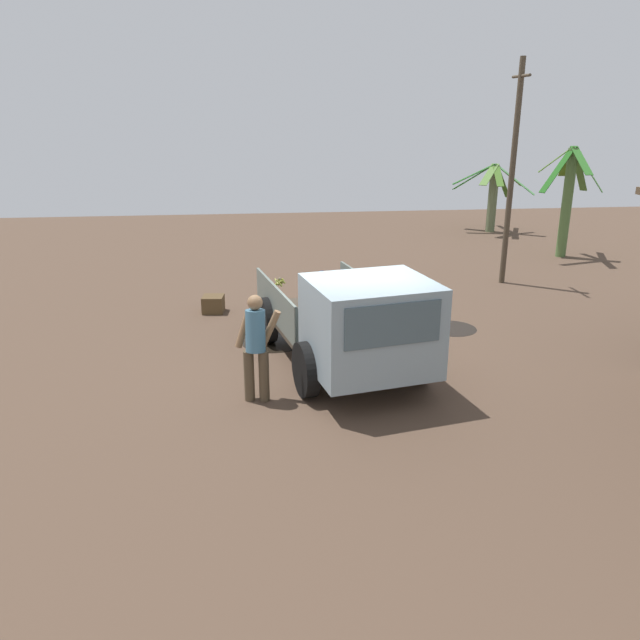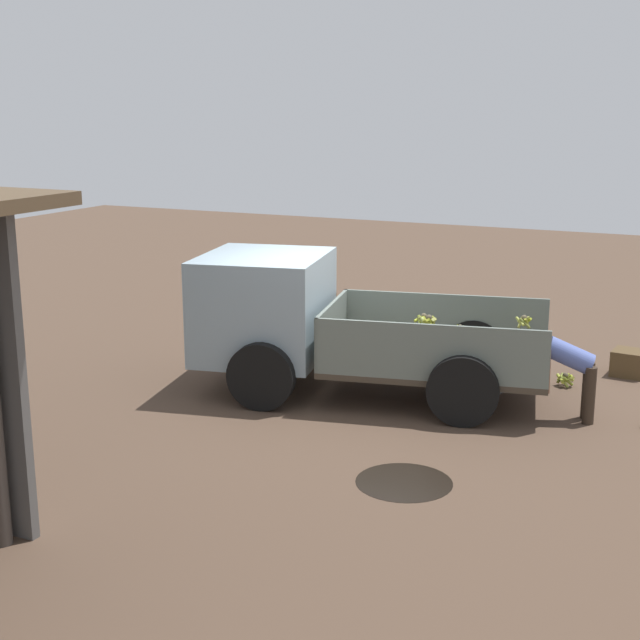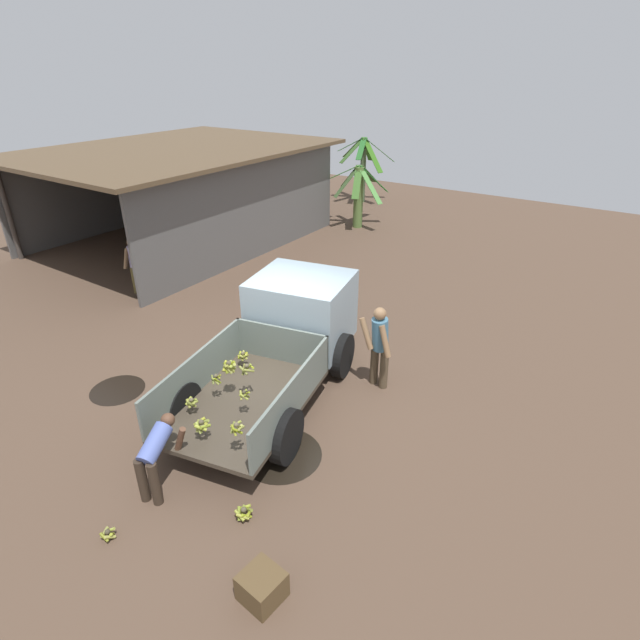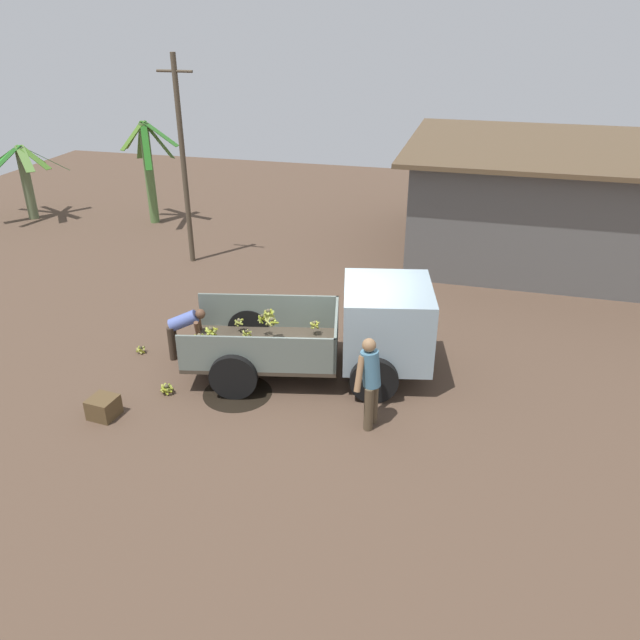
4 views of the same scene
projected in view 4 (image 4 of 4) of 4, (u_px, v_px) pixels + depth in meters
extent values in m
plane|color=#4F3B2E|center=(338.00, 371.00, 12.65)|extent=(36.00, 36.00, 0.00)
cylinder|color=black|center=(280.00, 309.00, 15.24)|extent=(1.04, 1.04, 0.01)
cylinder|color=black|center=(238.00, 393.00, 11.91)|extent=(1.32, 1.32, 0.01)
cube|color=#41372C|center=(264.00, 349.00, 12.45)|extent=(3.26, 2.45, 0.08)
cube|color=slate|center=(269.00, 311.00, 13.09)|extent=(2.89, 0.63, 0.73)
cube|color=slate|center=(256.00, 355.00, 11.44)|extent=(2.89, 0.63, 0.73)
cube|color=slate|center=(336.00, 333.00, 12.20)|extent=(0.43, 1.88, 0.73)
cube|color=#8DA2AD|center=(387.00, 321.00, 12.04)|extent=(2.00, 2.16, 1.44)
cube|color=#4C606B|center=(432.00, 309.00, 11.87)|extent=(0.33, 1.47, 0.63)
cylinder|color=black|center=(371.00, 330.00, 13.25)|extent=(0.93, 0.40, 0.90)
cylinder|color=black|center=(374.00, 380.00, 11.49)|extent=(0.93, 0.40, 0.90)
cylinder|color=black|center=(249.00, 328.00, 13.36)|extent=(0.93, 0.40, 0.90)
cylinder|color=black|center=(234.00, 376.00, 11.60)|extent=(0.93, 0.40, 0.90)
sphere|color=brown|center=(272.00, 319.00, 12.17)|extent=(0.08, 0.08, 0.08)
cylinder|color=olive|center=(268.00, 321.00, 12.21)|extent=(0.06, 0.20, 0.12)
cylinder|color=olive|center=(269.00, 323.00, 12.13)|extent=(0.19, 0.13, 0.12)
cylinder|color=#A3AE29|center=(274.00, 323.00, 12.13)|extent=(0.14, 0.19, 0.11)
cylinder|color=olive|center=(274.00, 323.00, 12.22)|extent=(0.12, 0.15, 0.18)
cylinder|color=olive|center=(272.00, 322.00, 12.25)|extent=(0.16, 0.09, 0.18)
sphere|color=brown|center=(262.00, 316.00, 12.66)|extent=(0.07, 0.07, 0.07)
cylinder|color=olive|center=(261.00, 320.00, 12.65)|extent=(0.13, 0.06, 0.15)
cylinder|color=olive|center=(263.00, 320.00, 12.64)|extent=(0.12, 0.13, 0.13)
cylinder|color=olive|center=(265.00, 319.00, 12.69)|extent=(0.07, 0.15, 0.14)
cylinder|color=olive|center=(263.00, 318.00, 12.72)|extent=(0.13, 0.04, 0.15)
cylinder|color=olive|center=(260.00, 318.00, 12.72)|extent=(0.11, 0.13, 0.14)
cylinder|color=#9AA044|center=(260.00, 319.00, 12.68)|extent=(0.09, 0.13, 0.15)
sphere|color=#4E4633|center=(268.00, 311.00, 12.40)|extent=(0.09, 0.09, 0.09)
cylinder|color=#9AA737|center=(269.00, 316.00, 12.38)|extent=(0.18, 0.11, 0.17)
cylinder|color=#A1A442|center=(271.00, 315.00, 12.39)|extent=(0.12, 0.19, 0.15)
cylinder|color=olive|center=(272.00, 314.00, 12.44)|extent=(0.12, 0.19, 0.16)
cylinder|color=#9CAC4D|center=(271.00, 313.00, 12.47)|extent=(0.18, 0.14, 0.16)
cylinder|color=#9E9F28|center=(268.00, 312.00, 12.49)|extent=(0.19, 0.12, 0.15)
cylinder|color=olive|center=(267.00, 314.00, 12.47)|extent=(0.13, 0.16, 0.18)
cylinder|color=olive|center=(266.00, 315.00, 12.43)|extent=(0.10, 0.16, 0.18)
cylinder|color=olive|center=(267.00, 316.00, 12.40)|extent=(0.16, 0.11, 0.18)
sphere|color=brown|center=(239.00, 320.00, 12.90)|extent=(0.07, 0.07, 0.07)
cylinder|color=#9CA333|center=(240.00, 321.00, 12.98)|extent=(0.16, 0.06, 0.11)
cylinder|color=olive|center=(237.00, 322.00, 12.96)|extent=(0.10, 0.15, 0.13)
cylinder|color=olive|center=(237.00, 323.00, 12.90)|extent=(0.14, 0.13, 0.13)
cylinder|color=#A1AA43|center=(239.00, 323.00, 12.87)|extent=(0.16, 0.11, 0.11)
cylinder|color=olive|center=(241.00, 323.00, 12.93)|extent=(0.07, 0.14, 0.14)
sphere|color=#413B2A|center=(247.00, 331.00, 12.08)|extent=(0.06, 0.06, 0.06)
cylinder|color=#A7B243|center=(244.00, 334.00, 12.09)|extent=(0.11, 0.13, 0.13)
cylinder|color=olive|center=(246.00, 335.00, 12.06)|extent=(0.14, 0.06, 0.14)
cylinder|color=olive|center=(249.00, 334.00, 12.08)|extent=(0.05, 0.15, 0.12)
cylinder|color=#919C39|center=(249.00, 333.00, 12.14)|extent=(0.14, 0.11, 0.12)
cylinder|color=#9A9B3D|center=(246.00, 333.00, 12.14)|extent=(0.12, 0.12, 0.13)
sphere|color=brown|center=(199.00, 335.00, 11.75)|extent=(0.08, 0.08, 0.08)
cylinder|color=olive|center=(200.00, 337.00, 11.83)|extent=(0.16, 0.08, 0.14)
cylinder|color=#979E2C|center=(198.00, 338.00, 11.81)|extent=(0.08, 0.14, 0.16)
cylinder|color=#919F20|center=(196.00, 339.00, 11.75)|extent=(0.14, 0.13, 0.14)
cylinder|color=#A9AB49|center=(199.00, 339.00, 11.71)|extent=(0.18, 0.09, 0.11)
cylinder|color=#AEB24F|center=(202.00, 339.00, 11.76)|extent=(0.07, 0.15, 0.16)
cylinder|color=#A6AF41|center=(203.00, 336.00, 11.81)|extent=(0.16, 0.14, 0.11)
sphere|color=brown|center=(315.00, 323.00, 12.79)|extent=(0.08, 0.08, 0.08)
cylinder|color=#9D9E20|center=(317.00, 325.00, 12.81)|extent=(0.08, 0.15, 0.13)
cylinder|color=#A0A345|center=(316.00, 323.00, 12.85)|extent=(0.17, 0.09, 0.09)
cylinder|color=olive|center=(314.00, 323.00, 12.86)|extent=(0.16, 0.11, 0.11)
cylinder|color=olive|center=(313.00, 325.00, 12.83)|extent=(0.07, 0.14, 0.15)
cylinder|color=#A7A949|center=(312.00, 326.00, 12.78)|extent=(0.14, 0.13, 0.12)
cylinder|color=olive|center=(314.00, 326.00, 12.75)|extent=(0.17, 0.08, 0.10)
cylinder|color=olive|center=(316.00, 326.00, 12.78)|extent=(0.12, 0.13, 0.14)
sphere|color=brown|center=(211.00, 329.00, 12.44)|extent=(0.08, 0.08, 0.08)
cylinder|color=#A1AA38|center=(207.00, 332.00, 12.44)|extent=(0.15, 0.19, 0.13)
cylinder|color=#8FA130|center=(210.00, 332.00, 12.39)|extent=(0.20, 0.06, 0.12)
cylinder|color=olive|center=(213.00, 333.00, 12.44)|extent=(0.13, 0.17, 0.17)
cylinder|color=olive|center=(215.00, 331.00, 12.47)|extent=(0.10, 0.19, 0.14)
cylinder|color=#9B9E2A|center=(214.00, 329.00, 12.52)|extent=(0.20, 0.13, 0.11)
cylinder|color=#9EA142|center=(211.00, 331.00, 12.52)|extent=(0.17, 0.12, 0.18)
cylinder|color=#A2AF49|center=(209.00, 332.00, 12.50)|extent=(0.09, 0.17, 0.17)
cube|color=#575554|center=(566.00, 178.00, 20.76)|extent=(8.95, 0.19, 3.06)
cube|color=#575554|center=(589.00, 239.00, 15.23)|extent=(8.95, 0.19, 3.06)
cube|color=brown|center=(586.00, 148.00, 17.28)|extent=(9.82, 7.40, 0.12)
cylinder|color=#3F3833|center=(436.00, 171.00, 21.56)|extent=(0.16, 0.16, 3.06)
cylinder|color=#3F3833|center=(415.00, 223.00, 16.37)|extent=(0.16, 0.16, 3.06)
cylinder|color=#4C4031|center=(184.00, 164.00, 16.89)|extent=(0.14, 0.14, 5.60)
cylinder|color=#4C4031|center=(174.00, 71.00, 15.84)|extent=(0.98, 0.07, 0.07)
cylinder|color=#5E6B48|center=(27.00, 183.00, 21.25)|extent=(0.33, 0.33, 2.45)
cube|color=#406822|center=(34.00, 157.00, 20.62)|extent=(1.20, 0.45, 0.70)
cube|color=#498648|center=(45.00, 158.00, 21.34)|extent=(1.05, 1.35, 1.05)
cube|color=#558627|center=(32.00, 154.00, 21.32)|extent=(0.22, 1.08, 0.82)
cube|color=#386322|center=(21.00, 162.00, 21.50)|extent=(1.05, 1.11, 1.36)
cube|color=#3E7733|center=(4.00, 156.00, 21.18)|extent=(1.65, 0.50, 0.85)
cube|color=#1B4E17|center=(3.00, 161.00, 20.22)|extent=(0.42, 1.54, 0.76)
cube|color=#527735|center=(25.00, 159.00, 20.40)|extent=(1.07, 0.98, 0.68)
cylinder|color=#54753E|center=(149.00, 174.00, 20.67)|extent=(0.31, 0.31, 3.30)
cube|color=#2B6523|center=(160.00, 134.00, 19.94)|extent=(1.16, 0.27, 0.75)
cube|color=#4A803E|center=(158.00, 140.00, 20.50)|extent=(0.73, 0.96, 1.32)
cube|color=#487133|center=(141.00, 140.00, 20.72)|extent=(0.99, 1.10, 1.42)
cube|color=#4D741F|center=(134.00, 135.00, 20.28)|extent=(0.88, 0.35, 0.96)
cube|color=#41661E|center=(133.00, 136.00, 19.76)|extent=(0.55, 0.94, 0.80)
cube|color=#1B5315|center=(146.00, 145.00, 19.61)|extent=(0.86, 1.29, 1.29)
cylinder|color=#4E3F2D|center=(369.00, 409.00, 10.72)|extent=(0.19, 0.19, 0.83)
cylinder|color=#4E3F2D|center=(373.00, 402.00, 10.91)|extent=(0.19, 0.19, 0.83)
cylinder|color=teal|center=(371.00, 369.00, 10.49)|extent=(0.42, 0.37, 0.68)
sphere|color=#8C6746|center=(369.00, 345.00, 10.31)|extent=(0.24, 0.24, 0.24)
cylinder|color=#8C6746|center=(359.00, 374.00, 10.38)|extent=(0.16, 0.31, 0.62)
cylinder|color=#8C6746|center=(367.00, 361.00, 10.72)|extent=(0.17, 0.36, 0.61)
cylinder|color=#34281E|center=(174.00, 339.00, 13.09)|extent=(0.18, 0.18, 0.74)
cylinder|color=#34281E|center=(172.00, 344.00, 12.90)|extent=(0.18, 0.18, 0.74)
cylinder|color=#5365AF|center=(183.00, 321.00, 12.78)|extent=(0.69, 0.43, 0.47)
sphere|color=brown|center=(200.00, 314.00, 12.72)|extent=(0.21, 0.21, 0.21)
cylinder|color=brown|center=(199.00, 324.00, 13.03)|extent=(0.15, 0.23, 0.55)
cylinder|color=brown|center=(198.00, 332.00, 12.69)|extent=(0.16, 0.29, 0.55)
cylinder|color=brown|center=(428.00, 257.00, 17.38)|extent=(0.16, 0.16, 0.74)
cylinder|color=brown|center=(435.00, 257.00, 17.36)|extent=(0.16, 0.16, 0.74)
cylinder|color=#ACA6D3|center=(434.00, 235.00, 17.08)|extent=(0.31, 0.31, 0.58)
sphere|color=#8C6746|center=(435.00, 221.00, 16.91)|extent=(0.21, 0.21, 0.21)
cylinder|color=#8C6746|center=(427.00, 234.00, 17.18)|extent=(0.26, 0.13, 0.55)
cylinder|color=#8C6746|center=(440.00, 236.00, 17.10)|extent=(0.16, 0.11, 0.55)
sphere|color=#4E4632|center=(167.00, 386.00, 11.83)|extent=(0.08, 0.08, 0.08)
cylinder|color=olive|center=(170.00, 389.00, 11.82)|extent=(0.08, 0.19, 0.13)
cylinder|color=#9EA932|center=(171.00, 387.00, 11.88)|extent=(0.15, 0.18, 0.11)
cylinder|color=#9CAD40|center=(169.00, 388.00, 11.91)|extent=(0.16, 0.07, 0.17)
cylinder|color=olive|center=(166.00, 387.00, 11.91)|extent=(0.16, 0.15, 0.15)
cylinder|color=olive|center=(163.00, 387.00, 11.88)|extent=(0.07, 0.20, 0.11)
cylinder|color=olive|center=(163.00, 389.00, 11.83)|extent=(0.13, 0.19, 0.11)
cylinder|color=#95A424|center=(165.00, 391.00, 11.81)|extent=(0.17, 0.08, 0.16)
cylinder|color=#9BA728|center=(167.00, 391.00, 11.79)|extent=(0.19, 0.13, 0.12)
sphere|color=#403A2A|center=(141.00, 348.00, 13.24)|extent=(0.07, 0.07, 0.07)
cylinder|color=#AEAE4E|center=(139.00, 351.00, 13.22)|extent=(0.15, 0.07, 0.13)
cylinder|color=olive|center=(142.00, 351.00, 13.23)|extent=(0.12, 0.13, 0.14)
cylinder|color=#9FAA43|center=(144.00, 349.00, 13.27)|extent=(0.12, 0.15, 0.11)
cylinder|color=olive|center=(142.00, 348.00, 13.31)|extent=(0.16, 0.07, 0.10)
cylinder|color=olive|center=(138.00, 349.00, 13.27)|extent=(0.05, 0.16, 0.10)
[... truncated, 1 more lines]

